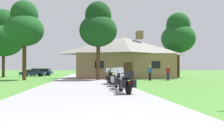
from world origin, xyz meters
The scene contains 15 objects.
ground_plane centered at (0.00, 20.00, 0.00)m, with size 500.00×500.00×0.00m, color #42752D.
asphalt_driveway centered at (0.00, 18.00, 0.03)m, with size 6.40×80.00×0.06m, color gray.
motorcycle_silver_nearest_to_camera centered at (2.06, 8.06, 0.61)m, with size 0.82×2.08×1.30m.
motorcycle_silver_second_in_row centered at (2.10, 10.42, 0.61)m, with size 0.77×2.08×1.30m.
motorcycle_yellow_third_in_row centered at (2.19, 12.92, 0.61)m, with size 0.72×2.08×1.30m.
motorcycle_white_farthest_in_row centered at (2.04, 15.13, 0.61)m, with size 0.75×2.08×1.30m.
stone_lodge centered at (5.37, 28.05, 2.94)m, with size 13.49×7.25×6.61m.
bystander_blue_shirt_near_lodge centered at (7.23, 21.46, 0.93)m, with size 0.39×0.46×1.67m.
bystander_red_shirt_beside_signpost centered at (9.23, 21.18, 0.95)m, with size 0.38×0.48×1.69m.
tree_right_of_lodge centered at (14.49, 30.77, 6.65)m, with size 5.24×5.24×10.10m.
tree_by_lodge_front centered at (1.55, 22.57, 6.09)m, with size 4.27×4.27×8.92m.
tree_left_near centered at (-6.90, 24.17, 6.30)m, with size 4.39×4.39×9.21m.
tree_left_far centered at (-12.90, 35.14, 6.75)m, with size 6.30×6.30×10.89m.
parked_navy_suv_far_left centered at (-8.46, 42.15, 0.78)m, with size 4.82×2.51×1.40m.
parked_navy_sedan_far_left centered at (-8.93, 37.80, 0.64)m, with size 4.20×1.92×1.20m.
Camera 1 is at (0.02, -3.12, 1.26)m, focal length 36.53 mm.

